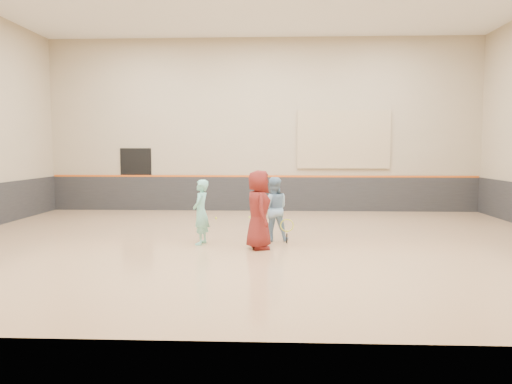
{
  "coord_description": "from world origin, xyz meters",
  "views": [
    {
      "loc": [
        0.53,
        -11.48,
        2.19
      ],
      "look_at": [
        0.01,
        0.4,
        1.15
      ],
      "focal_mm": 35.0,
      "sensor_mm": 36.0,
      "label": 1
    }
  ],
  "objects_px": {
    "girl": "(201,212)",
    "instructor": "(273,209)",
    "spare_racket": "(253,216)",
    "young_man": "(259,210)"
  },
  "relations": [
    {
      "from": "instructor",
      "to": "girl",
      "type": "bearing_deg",
      "value": 12.71
    },
    {
      "from": "girl",
      "to": "instructor",
      "type": "distance_m",
      "value": 1.74
    },
    {
      "from": "spare_racket",
      "to": "young_man",
      "type": "bearing_deg",
      "value": -85.66
    },
    {
      "from": "instructor",
      "to": "young_man",
      "type": "distance_m",
      "value": 1.05
    },
    {
      "from": "girl",
      "to": "instructor",
      "type": "xyz_separation_m",
      "value": [
        1.65,
        0.54,
        0.02
      ]
    },
    {
      "from": "girl",
      "to": "young_man",
      "type": "distance_m",
      "value": 1.42
    },
    {
      "from": "young_man",
      "to": "spare_racket",
      "type": "height_order",
      "value": "young_man"
    },
    {
      "from": "instructor",
      "to": "young_man",
      "type": "xyz_separation_m",
      "value": [
        -0.31,
        -1.0,
        0.1
      ]
    },
    {
      "from": "girl",
      "to": "spare_racket",
      "type": "height_order",
      "value": "girl"
    },
    {
      "from": "girl",
      "to": "instructor",
      "type": "height_order",
      "value": "instructor"
    }
  ]
}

